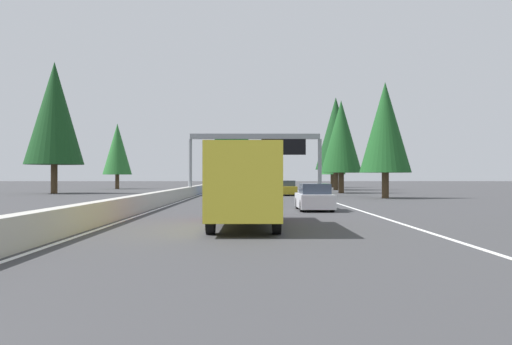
{
  "coord_description": "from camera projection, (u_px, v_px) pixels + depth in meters",
  "views": [
    {
      "loc": [
        -3.53,
        -5.7,
        1.86
      ],
      "look_at": [
        53.12,
        -5.98,
        2.28
      ],
      "focal_mm": 38.25,
      "sensor_mm": 36.0,
      "label": 1
    }
  ],
  "objects": [
    {
      "name": "ground_plane",
      "position": [
        204.0,
        193.0,
        63.49
      ],
      "size": [
        320.0,
        320.0,
        0.0
      ],
      "primitive_type": "plane",
      "color": "#38383A"
    },
    {
      "name": "median_barrier",
      "position": [
        214.0,
        186.0,
        83.49
      ],
      "size": [
        180.0,
        0.56,
        0.9
      ],
      "primitive_type": "cube",
      "color": "#ADAAA3",
      "rests_on": "ground"
    },
    {
      "name": "shoulder_stripe_right",
      "position": [
        296.0,
        190.0,
        73.55
      ],
      "size": [
        160.0,
        0.16,
        0.01
      ],
      "primitive_type": "cube",
      "color": "silver",
      "rests_on": "ground"
    },
    {
      "name": "shoulder_stripe_median",
      "position": [
        213.0,
        190.0,
        73.49
      ],
      "size": [
        160.0,
        0.16,
        0.01
      ],
      "primitive_type": "cube",
      "color": "silver",
      "rests_on": "ground"
    },
    {
      "name": "sign_gantry_overhead",
      "position": [
        257.0,
        147.0,
        51.66
      ],
      "size": [
        0.5,
        12.68,
        5.93
      ],
      "color": "gray",
      "rests_on": "ground"
    },
    {
      "name": "box_truck_mid_left",
      "position": [
        245.0,
        183.0,
        20.16
      ],
      "size": [
        8.5,
        2.4,
        2.95
      ],
      "color": "gold",
      "rests_on": "ground"
    },
    {
      "name": "sedan_far_left",
      "position": [
        314.0,
        198.0,
        29.98
      ],
      "size": [
        4.4,
        1.8,
        1.47
      ],
      "color": "silver",
      "rests_on": "ground"
    },
    {
      "name": "sedan_near_right",
      "position": [
        287.0,
        188.0,
        54.15
      ],
      "size": [
        4.4,
        1.8,
        1.47
      ],
      "color": "#AD931E",
      "rests_on": "ground"
    },
    {
      "name": "pickup_far_right",
      "position": [
        252.0,
        181.0,
        119.78
      ],
      "size": [
        5.6,
        2.0,
        1.86
      ],
      "color": "#1E4793",
      "rests_on": "ground"
    },
    {
      "name": "minivan_mid_right",
      "position": [
        251.0,
        181.0,
        111.01
      ],
      "size": [
        5.0,
        1.95,
        1.69
      ],
      "color": "#AD931E",
      "rests_on": "ground"
    },
    {
      "name": "sedan_mid_center",
      "position": [
        218.0,
        188.0,
        57.35
      ],
      "size": [
        4.4,
        1.8,
        1.47
      ],
      "color": "#1E4793",
      "rests_on": "ground"
    },
    {
      "name": "bus_distant_a",
      "position": [
        225.0,
        178.0,
        76.91
      ],
      "size": [
        11.5,
        2.55,
        3.1
      ],
      "color": "white",
      "rests_on": "ground"
    },
    {
      "name": "conifer_right_near",
      "position": [
        385.0,
        127.0,
        46.8
      ],
      "size": [
        4.41,
        4.41,
        10.02
      ],
      "color": "#4C3823",
      "rests_on": "ground"
    },
    {
      "name": "conifer_right_mid",
      "position": [
        341.0,
        137.0,
        61.45
      ],
      "size": [
        4.61,
        4.61,
        10.49
      ],
      "color": "#4C3823",
      "rests_on": "ground"
    },
    {
      "name": "conifer_right_far",
      "position": [
        336.0,
        133.0,
        75.76
      ],
      "size": [
        5.69,
        5.69,
        12.93
      ],
      "color": "#4C3823",
      "rests_on": "ground"
    },
    {
      "name": "conifer_right_distant",
      "position": [
        332.0,
        151.0,
        93.67
      ],
      "size": [
        4.49,
        4.49,
        10.2
      ],
      "color": "#4C3823",
      "rests_on": "ground"
    },
    {
      "name": "conifer_left_near",
      "position": [
        54.0,
        113.0,
        60.04
      ],
      "size": [
        6.4,
        6.4,
        14.54
      ],
      "color": "#4C3823",
      "rests_on": "ground"
    },
    {
      "name": "conifer_left_mid",
      "position": [
        117.0,
        149.0,
        82.54
      ],
      "size": [
        4.36,
        4.36,
        9.91
      ],
      "color": "#4C3823",
      "rests_on": "ground"
    }
  ]
}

